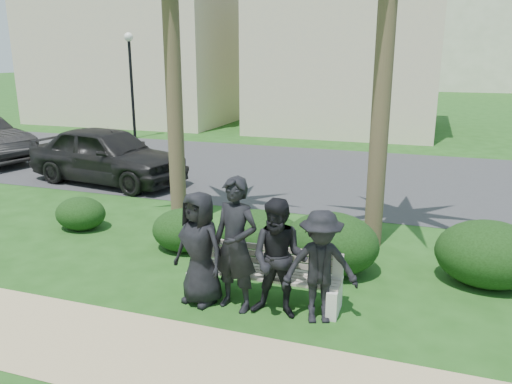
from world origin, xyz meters
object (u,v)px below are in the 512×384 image
at_px(man_c, 279,259).
at_px(man_b, 236,245).
at_px(street_lamp, 131,67).
at_px(man_a, 199,248).
at_px(park_bench, 264,278).
at_px(car_a, 107,155).
at_px(man_d, 320,267).

bearing_deg(man_c, man_b, 176.98).
xyz_separation_m(street_lamp, man_a, (8.85, -12.39, -2.13)).
bearing_deg(street_lamp, man_c, -51.13).
xyz_separation_m(park_bench, man_a, (-0.84, -0.31, 0.47)).
relative_size(park_bench, man_a, 1.34).
distance_m(man_c, car_a, 8.50).
bearing_deg(park_bench, man_b, -134.48).
height_order(park_bench, man_b, man_b).
relative_size(street_lamp, man_d, 2.82).
distance_m(man_c, man_d, 0.54).
height_order(man_a, car_a, man_a).
bearing_deg(park_bench, man_d, -19.63).
distance_m(man_a, man_c, 1.16).
xyz_separation_m(man_b, car_a, (-5.87, 5.47, -0.16)).
distance_m(park_bench, man_a, 1.01).
xyz_separation_m(park_bench, man_c, (0.31, -0.33, 0.47)).
relative_size(man_a, car_a, 0.36).
bearing_deg(man_b, car_a, 150.03).
relative_size(man_a, man_b, 0.87).
height_order(man_c, man_d, man_c).
height_order(man_b, man_d, man_b).
bearing_deg(car_a, man_a, -127.80).
relative_size(park_bench, car_a, 0.48).
xyz_separation_m(park_bench, man_b, (-0.30, -0.31, 0.59)).
distance_m(park_bench, man_d, 1.00).
distance_m(street_lamp, man_a, 15.38).
bearing_deg(man_b, man_c, 11.42).
xyz_separation_m(man_b, man_d, (1.16, 0.02, -0.17)).
bearing_deg(man_b, man_a, -167.22).
bearing_deg(man_b, street_lamp, 140.19).
xyz_separation_m(man_a, car_a, (-5.33, 5.47, -0.03)).
bearing_deg(street_lamp, man_d, -49.57).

